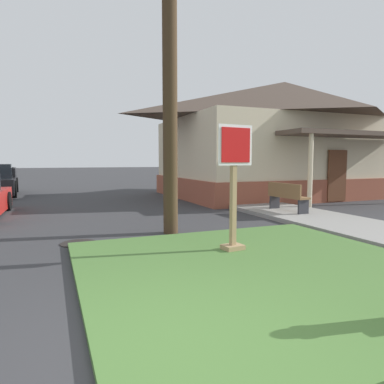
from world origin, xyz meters
TOP-DOWN VIEW (x-y plane):
  - ground_plane at (0.00, 0.00)m, footprint 160.00×160.00m
  - grass_corner_patch at (2.08, 1.74)m, footprint 5.26×5.26m
  - sidewalk_strip at (5.91, 6.69)m, footprint 2.20×19.79m
  - stop_sign at (2.14, 2.75)m, footprint 0.69×0.32m
  - manhole_cover at (-0.34, 4.57)m, footprint 0.70×0.70m
  - street_bench at (5.76, 6.00)m, footprint 0.48×1.46m
  - corner_house at (9.57, 11.30)m, footprint 11.16×8.42m

SIDE VIEW (x-z plane):
  - ground_plane at x=0.00m, z-range 0.00..0.00m
  - manhole_cover at x=-0.34m, z-range 0.00..0.02m
  - grass_corner_patch at x=2.08m, z-range 0.00..0.08m
  - sidewalk_strip at x=5.91m, z-range 0.00..0.12m
  - street_bench at x=5.76m, z-range 0.16..1.01m
  - stop_sign at x=2.14m, z-range 0.04..2.21m
  - corner_house at x=9.57m, z-range 0.07..5.40m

